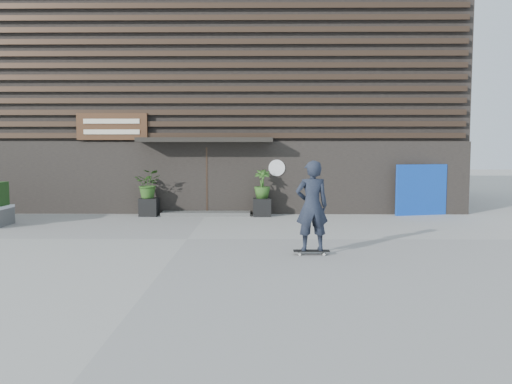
{
  "coord_description": "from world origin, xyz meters",
  "views": [
    {
      "loc": [
        1.87,
        -13.08,
        2.34
      ],
      "look_at": [
        1.73,
        1.08,
        1.1
      ],
      "focal_mm": 36.85,
      "sensor_mm": 36.0,
      "label": 1
    }
  ],
  "objects_px": {
    "planter_pot_left": "(149,207)",
    "planter_pot_right": "(262,207)",
    "skateboarder": "(312,206)",
    "blue_tarp": "(421,190)"
  },
  "relations": [
    {
      "from": "planter_pot_right",
      "to": "blue_tarp",
      "type": "relative_size",
      "value": 0.33
    },
    {
      "from": "skateboarder",
      "to": "planter_pot_left",
      "type": "bearing_deg",
      "value": 127.67
    },
    {
      "from": "planter_pot_left",
      "to": "blue_tarp",
      "type": "distance_m",
      "value": 9.22
    },
    {
      "from": "planter_pot_left",
      "to": "skateboarder",
      "type": "height_order",
      "value": "skateboarder"
    },
    {
      "from": "blue_tarp",
      "to": "planter_pot_left",
      "type": "bearing_deg",
      "value": 168.31
    },
    {
      "from": "planter_pot_right",
      "to": "skateboarder",
      "type": "bearing_deg",
      "value": -80.47
    },
    {
      "from": "blue_tarp",
      "to": "planter_pot_right",
      "type": "bearing_deg",
      "value": 169.62
    },
    {
      "from": "blue_tarp",
      "to": "skateboarder",
      "type": "distance_m",
      "value": 7.9
    },
    {
      "from": "planter_pot_left",
      "to": "planter_pot_right",
      "type": "bearing_deg",
      "value": 0.0
    },
    {
      "from": "planter_pot_left",
      "to": "skateboarder",
      "type": "relative_size",
      "value": 0.29
    }
  ]
}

